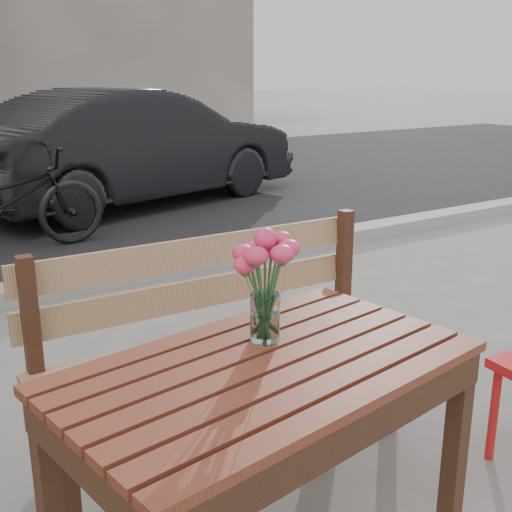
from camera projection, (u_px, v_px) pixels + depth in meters
The scene contains 5 objects.
main_table at pixel (267, 400), 1.88m from camera, with size 1.30×0.88×0.75m.
main_bench at pixel (219, 320), 2.59m from camera, with size 1.56×0.50×0.96m.
main_vase at pixel (265, 272), 1.93m from camera, with size 0.20×0.20×0.36m.
parked_car at pixel (136, 147), 7.53m from camera, with size 1.42×4.09×1.35m, color black.
bicycle at pixel (3, 201), 5.52m from camera, with size 0.61×1.75×0.92m, color black.
Camera 1 is at (-1.11, -1.42, 1.56)m, focal length 45.00 mm.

